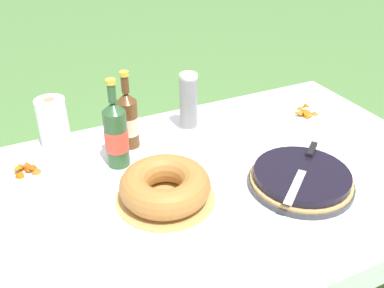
# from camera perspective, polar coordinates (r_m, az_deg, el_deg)

# --- Properties ---
(garden_table) EXTENTS (1.66, 1.05, 0.68)m
(garden_table) POSITION_cam_1_polar(r_m,az_deg,el_deg) (1.52, 3.62, -6.28)
(garden_table) COLOR #A87A47
(garden_table) RESTS_ON ground_plane
(tablecloth) EXTENTS (1.67, 1.06, 0.10)m
(tablecloth) POSITION_cam_1_polar(r_m,az_deg,el_deg) (1.49, 3.68, -4.83)
(tablecloth) COLOR white
(tablecloth) RESTS_ON garden_table
(berry_tart) EXTENTS (0.35, 0.35, 0.06)m
(berry_tart) POSITION_cam_1_polar(r_m,az_deg,el_deg) (1.47, 14.34, -4.55)
(berry_tart) COLOR #38383D
(berry_tart) RESTS_ON tablecloth
(serving_knife) EXTENTS (0.31, 0.25, 0.01)m
(serving_knife) POSITION_cam_1_polar(r_m,az_deg,el_deg) (1.47, 14.78, -2.83)
(serving_knife) COLOR silver
(serving_knife) RESTS_ON berry_tart
(bundt_cake) EXTENTS (0.32, 0.32, 0.10)m
(bundt_cake) POSITION_cam_1_polar(r_m,az_deg,el_deg) (1.36, -3.61, -5.65)
(bundt_cake) COLOR tan
(bundt_cake) RESTS_ON tablecloth
(cup_stack) EXTENTS (0.07, 0.07, 0.24)m
(cup_stack) POSITION_cam_1_polar(r_m,az_deg,el_deg) (1.72, -0.46, 5.60)
(cup_stack) COLOR white
(cup_stack) RESTS_ON tablecloth
(cider_bottle_green) EXTENTS (0.08, 0.08, 0.33)m
(cider_bottle_green) POSITION_cam_1_polar(r_m,az_deg,el_deg) (1.51, -10.09, 1.29)
(cider_bottle_green) COLOR #2D562D
(cider_bottle_green) RESTS_ON tablecloth
(cider_bottle_amber) EXTENTS (0.08, 0.08, 0.30)m
(cider_bottle_amber) POSITION_cam_1_polar(r_m,az_deg,el_deg) (1.62, -8.52, 3.23)
(cider_bottle_amber) COLOR brown
(cider_bottle_amber) RESTS_ON tablecloth
(snack_plate_near) EXTENTS (0.19, 0.19, 0.06)m
(snack_plate_near) POSITION_cam_1_polar(r_m,az_deg,el_deg) (1.91, 15.03, 3.76)
(snack_plate_near) COLOR white
(snack_plate_near) RESTS_ON tablecloth
(snack_plate_left) EXTENTS (0.20, 0.20, 0.05)m
(snack_plate_left) POSITION_cam_1_polar(r_m,az_deg,el_deg) (1.60, -21.31, -3.45)
(snack_plate_left) COLOR white
(snack_plate_left) RESTS_ON tablecloth
(paper_towel_roll) EXTENTS (0.11, 0.11, 0.20)m
(paper_towel_roll) POSITION_cam_1_polar(r_m,az_deg,el_deg) (1.68, -17.98, 2.55)
(paper_towel_roll) COLOR white
(paper_towel_roll) RESTS_ON tablecloth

